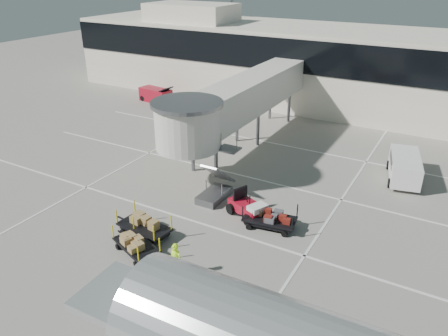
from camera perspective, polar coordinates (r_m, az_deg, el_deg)
The scene contains 11 objects.
ground at distance 24.82m, azimuth -4.47°, elevation -9.71°, with size 140.00×140.00×0.00m, color gray.
lane_markings at distance 32.11m, azimuth 3.77°, elevation -1.04°, with size 40.00×30.00×0.02m.
terminal at distance 49.22m, azimuth 15.14°, elevation 12.54°, with size 64.00×12.11×15.20m.
jet_bridge at distance 34.38m, azimuth 1.15°, elevation 8.47°, with size 5.70×20.40×6.03m.
baggage_tug at distance 26.86m, azimuth 3.17°, elevation -5.20°, with size 2.80×2.40×1.66m.
suitcase_cart at distance 25.91m, azimuth 6.03°, elevation -6.72°, with size 3.83×1.98×1.47m.
box_cart_near at distance 24.04m, azimuth -11.27°, elevation -9.89°, with size 3.51×2.30×1.36m.
box_cart_far at distance 25.49m, azimuth -10.42°, elevation -7.59°, with size 3.86×1.89×1.49m.
ground_worker at distance 22.05m, azimuth -6.35°, elevation -11.90°, with size 0.67×0.44×1.86m, color #B4F91A.
minivan at distance 33.75m, azimuth 22.52°, elevation 0.33°, with size 2.88×5.05×1.80m.
belt_loader at distance 50.17m, azimuth -8.89°, elevation 9.38°, with size 4.29×2.18×1.98m.
Camera 1 is at (11.66, -16.71, 14.17)m, focal length 35.00 mm.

